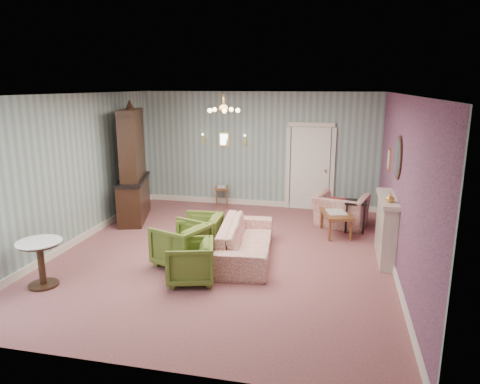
% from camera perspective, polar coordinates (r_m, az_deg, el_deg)
% --- Properties ---
extents(floor, '(7.00, 7.00, 0.00)m').
position_cam_1_polar(floor, '(8.30, -1.97, -7.97)').
color(floor, '#935657').
rests_on(floor, ground).
extents(ceiling, '(7.00, 7.00, 0.00)m').
position_cam_1_polar(ceiling, '(7.72, -2.15, 12.48)').
color(ceiling, white).
rests_on(ceiling, ground).
extents(wall_back, '(6.00, 0.00, 6.00)m').
position_cam_1_polar(wall_back, '(11.25, 2.45, 5.42)').
color(wall_back, gray).
rests_on(wall_back, ground).
extents(wall_front, '(6.00, 0.00, 6.00)m').
position_cam_1_polar(wall_front, '(4.70, -12.91, -6.67)').
color(wall_front, gray).
rests_on(wall_front, ground).
extents(wall_left, '(0.00, 7.00, 7.00)m').
position_cam_1_polar(wall_left, '(9.10, -20.67, 2.60)').
color(wall_left, gray).
rests_on(wall_left, ground).
extents(wall_right, '(0.00, 7.00, 7.00)m').
position_cam_1_polar(wall_right, '(7.71, 20.08, 0.78)').
color(wall_right, gray).
rests_on(wall_right, ground).
extents(wall_right_floral, '(0.00, 7.00, 7.00)m').
position_cam_1_polar(wall_right_floral, '(7.71, 19.97, 0.78)').
color(wall_right_floral, '#BC5E7A').
rests_on(wall_right_floral, ground).
extents(door, '(1.12, 0.12, 2.16)m').
position_cam_1_polar(door, '(11.12, 9.01, 3.24)').
color(door, white).
rests_on(door, floor).
extents(olive_chair_a, '(0.85, 0.88, 0.74)m').
position_cam_1_polar(olive_chair_a, '(7.10, -6.46, -8.66)').
color(olive_chair_a, '#566B25').
rests_on(olive_chair_a, floor).
extents(olive_chair_b, '(0.97, 1.00, 0.82)m').
position_cam_1_polar(olive_chair_b, '(7.75, -7.62, -6.45)').
color(olive_chair_b, '#566B25').
rests_on(olive_chair_b, floor).
extents(olive_chair_c, '(0.73, 0.77, 0.76)m').
position_cam_1_polar(olive_chair_c, '(8.39, -5.13, -4.99)').
color(olive_chair_c, '#566B25').
rests_on(olive_chair_c, floor).
extents(sofa_chintz, '(0.88, 2.29, 0.87)m').
position_cam_1_polar(sofa_chintz, '(7.99, 0.77, -5.50)').
color(sofa_chintz, '#A6434A').
rests_on(sofa_chintz, floor).
extents(wingback_chair, '(1.24, 0.97, 0.95)m').
position_cam_1_polar(wingback_chair, '(10.01, 12.89, -1.65)').
color(wingback_chair, '#A6434A').
rests_on(wingback_chair, floor).
extents(dresser, '(0.99, 1.71, 2.69)m').
position_cam_1_polar(dresser, '(10.35, -13.74, 3.72)').
color(dresser, black).
rests_on(dresser, floor).
extents(fireplace, '(0.30, 1.40, 1.16)m').
position_cam_1_polar(fireplace, '(8.30, 18.29, -4.44)').
color(fireplace, beige).
rests_on(fireplace, floor).
extents(mantel_vase, '(0.15, 0.15, 0.15)m').
position_cam_1_polar(mantel_vase, '(7.74, 18.78, -0.72)').
color(mantel_vase, gold).
rests_on(mantel_vase, fireplace).
extents(oval_mirror, '(0.04, 0.76, 0.84)m').
position_cam_1_polar(oval_mirror, '(8.02, 19.68, 4.20)').
color(oval_mirror, white).
rests_on(oval_mirror, wall_right).
extents(framed_print, '(0.04, 0.34, 0.42)m').
position_cam_1_polar(framed_print, '(9.39, 18.67, 4.00)').
color(framed_print, gold).
rests_on(framed_print, wall_right).
extents(coffee_table, '(0.75, 1.06, 0.49)m').
position_cam_1_polar(coffee_table, '(9.47, 12.19, -3.94)').
color(coffee_table, brown).
rests_on(coffee_table, floor).
extents(side_table_black, '(0.46, 0.46, 0.67)m').
position_cam_1_polar(side_table_black, '(9.73, 14.59, -3.05)').
color(side_table_black, black).
rests_on(side_table_black, floor).
extents(pedestal_table, '(0.88, 0.88, 0.74)m').
position_cam_1_polar(pedestal_table, '(7.56, -24.22, -8.41)').
color(pedestal_table, black).
rests_on(pedestal_table, floor).
extents(nesting_table, '(0.43, 0.50, 0.56)m').
position_cam_1_polar(nesting_table, '(11.34, -2.37, -0.54)').
color(nesting_table, brown).
rests_on(nesting_table, floor).
extents(gilt_mirror_back, '(0.28, 0.06, 0.36)m').
position_cam_1_polar(gilt_mirror_back, '(11.37, -2.07, 6.78)').
color(gilt_mirror_back, gold).
rests_on(gilt_mirror_back, wall_back).
extents(sconce_left, '(0.16, 0.12, 0.30)m').
position_cam_1_polar(sconce_left, '(11.50, -4.77, 6.82)').
color(sconce_left, gold).
rests_on(sconce_left, wall_back).
extents(sconce_right, '(0.16, 0.12, 0.30)m').
position_cam_1_polar(sconce_right, '(11.23, 0.64, 6.70)').
color(sconce_right, gold).
rests_on(sconce_right, wall_back).
extents(chandelier, '(0.56, 0.56, 0.36)m').
position_cam_1_polar(chandelier, '(7.73, -2.13, 10.47)').
color(chandelier, gold).
rests_on(chandelier, ceiling).
extents(burgundy_cushion, '(0.41, 0.28, 0.39)m').
position_cam_1_polar(burgundy_cushion, '(9.87, 12.60, -1.83)').
color(burgundy_cushion, maroon).
rests_on(burgundy_cushion, wingback_chair).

